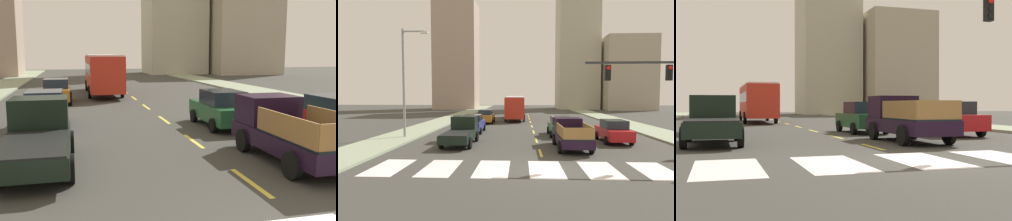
{
  "view_description": "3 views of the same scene",
  "coord_description": "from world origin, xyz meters",
  "views": [
    {
      "loc": [
        -4.54,
        -5.01,
        3.44
      ],
      "look_at": [
        -1.13,
        8.62,
        1.32
      ],
      "focal_mm": 40.76,
      "sensor_mm": 36.0,
      "label": 1
    },
    {
      "loc": [
        -1.22,
        -14.28,
        3.73
      ],
      "look_at": [
        -2.82,
        16.46,
        1.94
      ],
      "focal_mm": 31.23,
      "sensor_mm": 36.0,
      "label": 2
    },
    {
      "loc": [
        -5.51,
        -10.78,
        1.56
      ],
      "look_at": [
        1.72,
        13.41,
        1.22
      ],
      "focal_mm": 45.6,
      "sensor_mm": 36.0,
      "label": 3
    }
  ],
  "objects": [
    {
      "name": "lane_dash_3",
      "position": [
        0.0,
        19.0,
        0.0
      ],
      "size": [
        0.16,
        2.4,
        0.01
      ],
      "primitive_type": "cube",
      "color": "gold",
      "rests_on": "ground"
    },
    {
      "name": "lane_dash_4",
      "position": [
        0.0,
        24.0,
        0.0
      ],
      "size": [
        0.16,
        2.4,
        0.01
      ],
      "primitive_type": "cube",
      "color": "gold",
      "rests_on": "ground"
    },
    {
      "name": "crosswalk_stripe_1",
      "position": [
        -5.27,
        0.0,
        0.0
      ],
      "size": [
        1.65,
        3.43,
        0.01
      ],
      "primitive_type": "cube",
      "color": "silver",
      "rests_on": "ground"
    },
    {
      "name": "pickup_dark",
      "position": [
        -5.67,
        7.18,
        0.92
      ],
      "size": [
        2.18,
        5.2,
        1.96
      ],
      "rotation": [
        0.0,
        0.0,
        0.06
      ],
      "color": "black",
      "rests_on": "ground"
    },
    {
      "name": "crosswalk_stripe_3",
      "position": [
        0.0,
        0.0,
        0.0
      ],
      "size": [
        1.65,
        3.43,
        0.01
      ],
      "primitive_type": "cube",
      "color": "silver",
      "rests_on": "ground"
    },
    {
      "name": "block_mid_left",
      "position": [
        -16.77,
        55.93,
        12.58
      ],
      "size": [
        9.79,
        8.51,
        25.15
      ],
      "primitive_type": "cube",
      "color": "tan",
      "rests_on": "ground"
    },
    {
      "name": "crosswalk_stripe_2",
      "position": [
        -2.64,
        0.0,
        0.0
      ],
      "size": [
        1.65,
        3.43,
        0.01
      ],
      "primitive_type": "cube",
      "color": "silver",
      "rests_on": "ground"
    },
    {
      "name": "lane_dash_1",
      "position": [
        0.0,
        9.0,
        0.0
      ],
      "size": [
        0.16,
        2.4,
        0.01
      ],
      "primitive_type": "cube",
      "color": "gold",
      "rests_on": "ground"
    },
    {
      "name": "streetlight_left",
      "position": [
        -10.75,
        9.4,
        4.97
      ],
      "size": [
        2.2,
        0.28,
        9.0
      ],
      "color": "gray",
      "rests_on": "ground"
    },
    {
      "name": "sedan_mid",
      "position": [
        2.22,
        11.64,
        0.86
      ],
      "size": [
        2.02,
        4.4,
        1.72
      ],
      "rotation": [
        0.0,
        0.0,
        0.01
      ],
      "color": "#20522E",
      "rests_on": "ground"
    },
    {
      "name": "sedan_near_left",
      "position": [
        -5.84,
        13.47,
        0.86
      ],
      "size": [
        2.02,
        4.4,
        1.72
      ],
      "rotation": [
        0.0,
        0.0,
        0.03
      ],
      "color": "navy",
      "rests_on": "ground"
    },
    {
      "name": "lane_dash_6",
      "position": [
        0.0,
        34.0,
        0.0
      ],
      "size": [
        0.16,
        2.4,
        0.01
      ],
      "primitive_type": "cube",
      "color": "gold",
      "rests_on": "ground"
    },
    {
      "name": "sidewalk_right",
      "position": [
        11.54,
        18.0,
        0.07
      ],
      "size": [
        3.63,
        110.0,
        0.15
      ],
      "primitive_type": "cube",
      "color": "gray",
      "rests_on": "ground"
    },
    {
      "name": "tower_tall_centre",
      "position": [
        12.36,
        58.83,
        20.39
      ],
      "size": [
        9.36,
        9.74,
        40.79
      ],
      "primitive_type": "cube",
      "color": "#B3AE98",
      "rests_on": "ground"
    },
    {
      "name": "crosswalk_stripe_4",
      "position": [
        2.64,
        0.0,
        0.0
      ],
      "size": [
        1.65,
        3.43,
        0.01
      ],
      "primitive_type": "cube",
      "color": "silver",
      "rests_on": "ground"
    },
    {
      "name": "crosswalk_stripe_5",
      "position": [
        5.27,
        0.0,
        0.0
      ],
      "size": [
        1.65,
        3.43,
        0.01
      ],
      "primitive_type": "cube",
      "color": "silver",
      "rests_on": "ground"
    },
    {
      "name": "sidewalk_left",
      "position": [
        -11.54,
        18.0,
        0.07
      ],
      "size": [
        3.63,
        110.0,
        0.15
      ],
      "primitive_type": "cube",
      "color": "gray",
      "rests_on": "ground"
    },
    {
      "name": "block_mid_right",
      "position": [
        23.06,
        55.03,
        8.3
      ],
      "size": [
        10.85,
        10.02,
        16.6
      ],
      "primitive_type": "cube",
      "color": "#ABA28C",
      "rests_on": "ground"
    },
    {
      "name": "sedan_near_right",
      "position": [
        5.86,
        8.4,
        0.86
      ],
      "size": [
        2.02,
        4.4,
        1.72
      ],
      "rotation": [
        0.0,
        0.0,
        -0.01
      ],
      "color": "red",
      "rests_on": "ground"
    },
    {
      "name": "sedan_far",
      "position": [
        -5.66,
        22.21,
        0.86
      ],
      "size": [
        2.02,
        4.4,
        1.72
      ],
      "rotation": [
        0.0,
        0.0,
        0.0
      ],
      "color": "#AD661D",
      "rests_on": "ground"
    },
    {
      "name": "lane_dash_0",
      "position": [
        0.0,
        4.0,
        0.0
      ],
      "size": [
        0.16,
        2.4,
        0.01
      ],
      "primitive_type": "cube",
      "color": "gold",
      "rests_on": "ground"
    },
    {
      "name": "pickup_stakebed",
      "position": [
        2.18,
        5.93,
        0.94
      ],
      "size": [
        2.18,
        5.2,
        1.96
      ],
      "rotation": [
        0.0,
        0.0,
        -0.02
      ],
      "color": "black",
      "rests_on": "ground"
    },
    {
      "name": "ground_plane",
      "position": [
        0.0,
        0.0,
        0.0
      ],
      "size": [
        160.0,
        160.0,
        0.0
      ],
      "primitive_type": "plane",
      "color": "#3A3A34"
    },
    {
      "name": "city_bus",
      "position": [
        -2.08,
        27.56,
        1.95
      ],
      "size": [
        2.72,
        10.8,
        3.32
      ],
      "rotation": [
        0.0,
        0.0,
        -0.02
      ],
      "color": "red",
      "rests_on": "ground"
    },
    {
      "name": "lane_dash_7",
      "position": [
        0.0,
        39.0,
        0.0
      ],
      "size": [
        0.16,
        2.4,
        0.01
      ],
      "primitive_type": "cube",
      "color": "gold",
      "rests_on": "ground"
    },
    {
      "name": "crosswalk_stripe_0",
      "position": [
        -7.91,
        0.0,
        0.0
      ],
      "size": [
        1.65,
        3.43,
        0.01
      ],
      "primitive_type": "cube",
      "color": "silver",
      "rests_on": "ground"
    },
    {
      "name": "lane_dash_5",
      "position": [
        0.0,
        29.0,
        0.0
      ],
      "size": [
        0.16,
        2.4,
        0.01
      ],
      "primitive_type": "cube",
      "color": "gold",
      "rests_on": "ground"
    },
    {
      "name": "lane_dash_2",
      "position": [
        0.0,
        14.0,
        0.0
      ],
      "size": [
        0.16,
        2.4,
        0.01
      ],
      "primitive_type": "cube",
      "color": "gold",
      "rests_on": "ground"
    }
  ]
}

